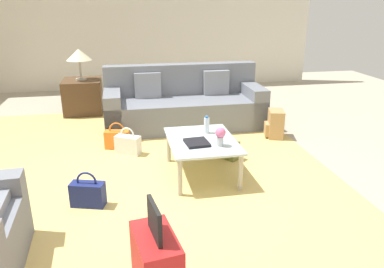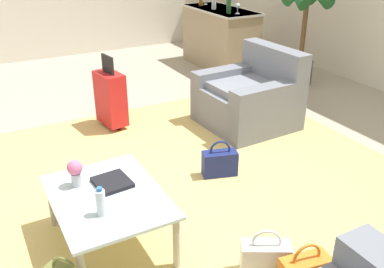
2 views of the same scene
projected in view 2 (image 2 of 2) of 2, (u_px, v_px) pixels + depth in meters
ground_plane at (152, 198)px, 3.67m from camera, size 12.00×12.00×0.00m
area_rug at (208, 230)px, 3.28m from camera, size 5.20×4.40×0.01m
armchair at (252, 100)px, 4.98m from camera, size 1.00×0.99×0.89m
coffee_table at (108, 201)px, 2.98m from camera, size 0.97×0.73×0.43m
water_bottle at (101, 202)px, 2.71m from camera, size 0.06×0.06×0.20m
coffee_table_book at (112, 182)px, 3.08m from camera, size 0.28×0.26×0.03m
flower_vase at (75, 171)px, 3.01m from camera, size 0.11×0.11×0.21m
bar_console at (220, 37)px, 7.04m from camera, size 1.47×0.67×0.95m
wine_glass_left_of_centre at (238, 6)px, 6.39m from camera, size 0.08×0.08×0.15m
wine_bottle_clear at (214, 2)px, 6.75m from camera, size 0.07×0.07×0.30m
wine_bottle_green at (229, 5)px, 6.41m from camera, size 0.07×0.07×0.30m
suitcase_red at (111, 98)px, 4.87m from camera, size 0.43×0.28×0.85m
handbag_white at (265, 258)px, 2.82m from camera, size 0.28×0.35×0.36m
handbag_navy at (220, 163)px, 3.97m from camera, size 0.23×0.35×0.36m
potted_palm at (304, 27)px, 6.12m from camera, size 0.64×0.64×1.48m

